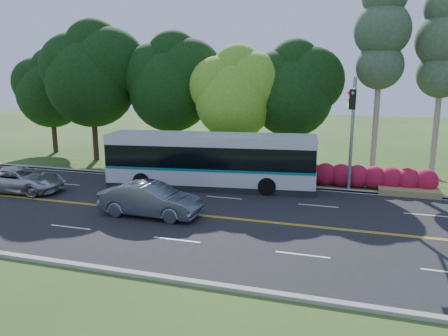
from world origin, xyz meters
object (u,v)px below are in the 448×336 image
(traffic_signal, at_px, (352,119))
(sedan, at_px, (150,200))
(transit_bus, at_px, (211,161))
(suv, at_px, (21,180))

(traffic_signal, bearing_deg, sedan, -147.05)
(transit_bus, height_order, sedan, transit_bus)
(transit_bus, height_order, suv, transit_bus)
(transit_bus, relative_size, sedan, 2.56)
(transit_bus, xyz_separation_m, sedan, (-1.10, -6.37, -0.84))
(sedan, relative_size, suv, 0.96)
(traffic_signal, relative_size, transit_bus, 0.52)
(sedan, height_order, suv, sedan)
(traffic_signal, xyz_separation_m, sedan, (-9.60, -6.22, -3.79))
(traffic_signal, relative_size, sedan, 1.34)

